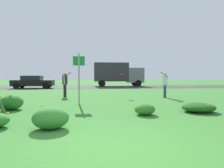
# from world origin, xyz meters

# --- Properties ---
(ground_plane) EXTENTS (120.00, 120.00, 0.00)m
(ground_plane) POSITION_xyz_m (0.00, 10.63, 0.00)
(ground_plane) COLOR #387A2D
(highway_strip) EXTENTS (120.00, 7.72, 0.01)m
(highway_strip) POSITION_xyz_m (0.00, 21.26, 0.00)
(highway_strip) COLOR #38383A
(highway_strip) RESTS_ON ground
(highway_center_stripe) EXTENTS (120.00, 0.16, 0.00)m
(highway_center_stripe) POSITION_xyz_m (0.00, 21.26, 0.01)
(highway_center_stripe) COLOR yellow
(highway_center_stripe) RESTS_ON ground
(daylily_clump_front_left) EXTENTS (0.73, 0.72, 0.40)m
(daylily_clump_front_left) POSITION_xyz_m (1.43, 3.09, 0.20)
(daylily_clump_front_left) COLOR #2D7526
(daylily_clump_front_left) RESTS_ON ground
(daylily_clump_near_camera) EXTENTS (0.92, 0.90, 0.65)m
(daylily_clump_near_camera) POSITION_xyz_m (-3.69, 4.68, 0.30)
(daylily_clump_near_camera) COLOR #2D7526
(daylily_clump_near_camera) RESTS_ON ground
(daylily_clump_mid_right) EXTENTS (0.94, 0.80, 0.60)m
(daylily_clump_mid_right) POSITION_xyz_m (-1.49, 1.55, 0.28)
(daylily_clump_mid_right) COLOR #337F2D
(daylily_clump_mid_right) RESTS_ON ground
(daylily_clump_front_right) EXTENTS (1.27, 1.16, 0.35)m
(daylily_clump_front_right) POSITION_xyz_m (3.62, 3.41, 0.18)
(daylily_clump_front_right) COLOR #1E5619
(daylily_clump_front_right) RESTS_ON ground
(sign_post_near_path) EXTENTS (0.56, 0.10, 2.45)m
(sign_post_near_path) POSITION_xyz_m (-1.04, 5.91, 1.49)
(sign_post_near_path) COLOR #93969B
(sign_post_near_path) RESTS_ON ground
(person_thrower_dark_shirt) EXTENTS (0.58, 0.52, 1.66)m
(person_thrower_dark_shirt) POSITION_xyz_m (-2.20, 9.60, 0.98)
(person_thrower_dark_shirt) COLOR #232328
(person_thrower_dark_shirt) RESTS_ON ground
(person_catcher_white_shirt) EXTENTS (0.55, 0.52, 1.68)m
(person_catcher_white_shirt) POSITION_xyz_m (4.20, 8.34, 0.95)
(person_catcher_white_shirt) COLOR silver
(person_catcher_white_shirt) RESTS_ON ground
(frisbee_red) EXTENTS (0.28, 0.27, 0.10)m
(frisbee_red) POSITION_xyz_m (1.54, 9.00, 1.50)
(frisbee_red) COLOR red
(car_black_center_left) EXTENTS (4.50, 2.00, 1.45)m
(car_black_center_left) POSITION_xyz_m (-7.13, 19.52, 0.74)
(car_black_center_left) COLOR black
(car_black_center_left) RESTS_ON ground
(box_truck_gray) EXTENTS (6.70, 2.46, 3.20)m
(box_truck_gray) POSITION_xyz_m (3.11, 23.00, 1.80)
(box_truck_gray) COLOR slate
(box_truck_gray) RESTS_ON ground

